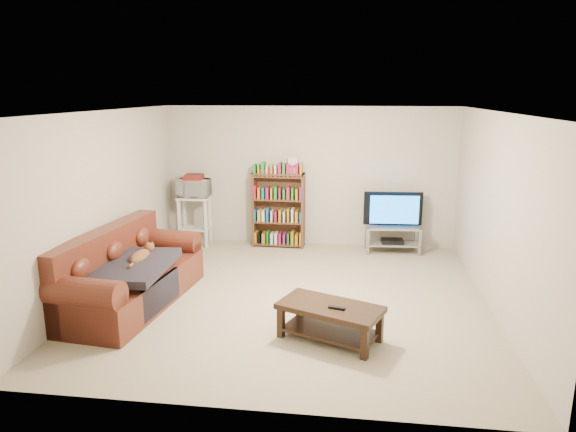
# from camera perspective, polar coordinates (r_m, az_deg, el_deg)

# --- Properties ---
(floor) EXTENTS (5.00, 5.00, 0.00)m
(floor) POSITION_cam_1_polar(r_m,az_deg,el_deg) (6.85, 0.41, -8.98)
(floor) COLOR tan
(floor) RESTS_ON ground
(ceiling) EXTENTS (5.00, 5.00, 0.00)m
(ceiling) POSITION_cam_1_polar(r_m,az_deg,el_deg) (6.32, 0.44, 11.53)
(ceiling) COLOR white
(ceiling) RESTS_ON ground
(wall_back) EXTENTS (5.00, 0.00, 5.00)m
(wall_back) POSITION_cam_1_polar(r_m,az_deg,el_deg) (8.92, 2.37, 4.40)
(wall_back) COLOR beige
(wall_back) RESTS_ON ground
(wall_front) EXTENTS (5.00, 0.00, 5.00)m
(wall_front) POSITION_cam_1_polar(r_m,az_deg,el_deg) (4.11, -3.83, -6.83)
(wall_front) COLOR beige
(wall_front) RESTS_ON ground
(wall_left) EXTENTS (0.00, 5.00, 5.00)m
(wall_left) POSITION_cam_1_polar(r_m,az_deg,el_deg) (7.21, -19.70, 1.38)
(wall_left) COLOR beige
(wall_left) RESTS_ON ground
(wall_right) EXTENTS (0.00, 5.00, 5.00)m
(wall_right) POSITION_cam_1_polar(r_m,az_deg,el_deg) (6.67, 22.28, 0.19)
(wall_right) COLOR beige
(wall_right) RESTS_ON ground
(sofa) EXTENTS (1.21, 2.34, 0.96)m
(sofa) POSITION_cam_1_polar(r_m,az_deg,el_deg) (6.85, -17.55, -6.63)
(sofa) COLOR #572316
(sofa) RESTS_ON floor
(blanket) EXTENTS (0.90, 1.15, 0.19)m
(blanket) POSITION_cam_1_polar(r_m,az_deg,el_deg) (6.56, -16.96, -5.41)
(blanket) COLOR #24212A
(blanket) RESTS_ON sofa
(cat) EXTENTS (0.31, 0.63, 0.18)m
(cat) POSITION_cam_1_polar(r_m,az_deg,el_deg) (6.71, -16.12, -4.39)
(cat) COLOR brown
(cat) RESTS_ON sofa
(coffee_table) EXTENTS (1.23, 0.93, 0.40)m
(coffee_table) POSITION_cam_1_polar(r_m,az_deg,el_deg) (5.67, 4.69, -10.97)
(coffee_table) COLOR black
(coffee_table) RESTS_ON floor
(remote) EXTENTS (0.19, 0.09, 0.02)m
(remote) POSITION_cam_1_polar(r_m,az_deg,el_deg) (5.53, 5.44, -10.11)
(remote) COLOR black
(remote) RESTS_ON coffee_table
(tv_stand) EXTENTS (0.93, 0.46, 0.45)m
(tv_stand) POSITION_cam_1_polar(r_m,az_deg,el_deg) (8.77, 11.53, -2.01)
(tv_stand) COLOR #999EA3
(tv_stand) RESTS_ON floor
(television) EXTENTS (0.98, 0.19, 0.56)m
(television) POSITION_cam_1_polar(r_m,az_deg,el_deg) (8.67, 11.66, 0.70)
(television) COLOR black
(television) RESTS_ON tv_stand
(dvd_player) EXTENTS (0.38, 0.27, 0.06)m
(dvd_player) POSITION_cam_1_polar(r_m,az_deg,el_deg) (8.80, 11.49, -2.75)
(dvd_player) COLOR black
(dvd_player) RESTS_ON tv_stand
(bookshelf) EXTENTS (0.90, 0.30, 1.29)m
(bookshelf) POSITION_cam_1_polar(r_m,az_deg,el_deg) (8.85, -1.06, 0.80)
(bookshelf) COLOR #4F2E1B
(bookshelf) RESTS_ON floor
(shelf_clutter) EXTENTS (0.66, 0.20, 0.28)m
(shelf_clutter) POSITION_cam_1_polar(r_m,az_deg,el_deg) (8.71, -0.42, 5.49)
(shelf_clutter) COLOR silver
(shelf_clutter) RESTS_ON bookshelf
(microwave_stand) EXTENTS (0.56, 0.42, 0.87)m
(microwave_stand) POSITION_cam_1_polar(r_m,az_deg,el_deg) (9.08, -10.30, 0.21)
(microwave_stand) COLOR silver
(microwave_stand) RESTS_ON floor
(microwave) EXTENTS (0.55, 0.38, 0.30)m
(microwave) POSITION_cam_1_polar(r_m,az_deg,el_deg) (8.98, -10.43, 3.08)
(microwave) COLOR silver
(microwave) RESTS_ON microwave_stand
(game_boxes) EXTENTS (0.33, 0.29, 0.05)m
(game_boxes) POSITION_cam_1_polar(r_m,az_deg,el_deg) (8.95, -10.47, 4.17)
(game_boxes) COLOR maroon
(game_boxes) RESTS_ON microwave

